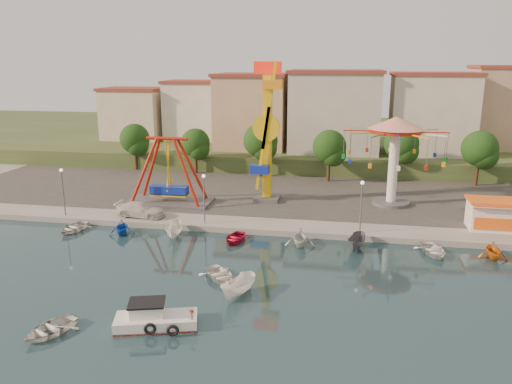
% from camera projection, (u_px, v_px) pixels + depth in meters
% --- Properties ---
extents(ground, '(200.00, 200.00, 0.00)m').
position_uv_depth(ground, '(258.00, 288.00, 38.88)').
color(ground, '#132F35').
rests_on(ground, ground).
extents(quay_deck, '(200.00, 100.00, 0.60)m').
position_uv_depth(quay_deck, '(313.00, 149.00, 97.77)').
color(quay_deck, '#9E998E').
rests_on(quay_deck, ground).
extents(asphalt_pad, '(90.00, 28.00, 0.01)m').
position_uv_depth(asphalt_pad, '(297.00, 187.00, 67.26)').
color(asphalt_pad, '#4C4944').
rests_on(asphalt_pad, quay_deck).
extents(hill_terrace, '(200.00, 60.00, 3.00)m').
position_uv_depth(hill_terrace, '(315.00, 140.00, 102.22)').
color(hill_terrace, '#384C26').
rests_on(hill_terrace, ground).
extents(pirate_ship_ride, '(10.00, 5.00, 8.00)m').
position_uv_depth(pirate_ship_ride, '(168.00, 172.00, 59.03)').
color(pirate_ship_ride, '#59595E').
rests_on(pirate_ship_ride, quay_deck).
extents(kamikaze_tower, '(3.43, 3.10, 16.50)m').
position_uv_depth(kamikaze_tower, '(268.00, 136.00, 58.85)').
color(kamikaze_tower, '#59595E').
rests_on(kamikaze_tower, quay_deck).
extents(wave_swinger, '(11.60, 11.60, 10.40)m').
position_uv_depth(wave_swinger, '(395.00, 141.00, 57.48)').
color(wave_swinger, '#59595E').
rests_on(wave_swinger, quay_deck).
extents(booth_left, '(5.40, 3.78, 3.08)m').
position_uv_depth(booth_left, '(495.00, 214.00, 50.30)').
color(booth_left, white).
rests_on(booth_left, quay_deck).
extents(lamp_post_0, '(0.14, 0.14, 5.00)m').
position_uv_depth(lamp_post_0, '(63.00, 193.00, 54.62)').
color(lamp_post_0, '#59595E').
rests_on(lamp_post_0, quay_deck).
extents(lamp_post_1, '(0.14, 0.14, 5.00)m').
position_uv_depth(lamp_post_1, '(204.00, 200.00, 51.84)').
color(lamp_post_1, '#59595E').
rests_on(lamp_post_1, quay_deck).
extents(lamp_post_2, '(0.14, 0.14, 5.00)m').
position_uv_depth(lamp_post_2, '(361.00, 208.00, 49.06)').
color(lamp_post_2, '#59595E').
rests_on(lamp_post_2, quay_deck).
extents(tree_0, '(4.60, 4.60, 7.19)m').
position_uv_depth(tree_0, '(135.00, 139.00, 77.16)').
color(tree_0, '#382314').
rests_on(tree_0, quay_deck).
extents(tree_1, '(4.35, 4.35, 6.80)m').
position_uv_depth(tree_1, '(195.00, 143.00, 74.80)').
color(tree_1, '#382314').
rests_on(tree_1, quay_deck).
extents(tree_2, '(5.02, 5.02, 7.85)m').
position_uv_depth(tree_2, '(261.00, 141.00, 72.47)').
color(tree_2, '#382314').
rests_on(tree_2, quay_deck).
extents(tree_3, '(4.68, 4.68, 7.32)m').
position_uv_depth(tree_3, '(329.00, 147.00, 69.45)').
color(tree_3, '#382314').
rests_on(tree_3, quay_deck).
extents(tree_4, '(4.86, 4.86, 7.60)m').
position_uv_depth(tree_4, '(402.00, 144.00, 70.51)').
color(tree_4, '#382314').
rests_on(tree_4, quay_deck).
extents(tree_5, '(4.83, 4.83, 7.54)m').
position_uv_depth(tree_5, '(480.00, 149.00, 67.06)').
color(tree_5, '#382314').
rests_on(tree_5, quay_deck).
extents(building_0, '(9.26, 9.53, 11.87)m').
position_uv_depth(building_0, '(115.00, 110.00, 86.20)').
color(building_0, beige).
rests_on(building_0, hill_terrace).
extents(building_1, '(12.33, 9.01, 8.63)m').
position_uv_depth(building_1, '(191.00, 117.00, 89.58)').
color(building_1, silver).
rests_on(building_1, hill_terrace).
extents(building_2, '(11.95, 9.28, 11.23)m').
position_uv_depth(building_2, '(264.00, 111.00, 87.52)').
color(building_2, tan).
rests_on(building_2, hill_terrace).
extents(building_3, '(12.59, 10.50, 9.20)m').
position_uv_depth(building_3, '(343.00, 120.00, 82.38)').
color(building_3, beige).
rests_on(building_3, hill_terrace).
extents(building_4, '(10.75, 9.23, 9.24)m').
position_uv_depth(building_4, '(425.00, 120.00, 83.28)').
color(building_4, beige).
rests_on(building_4, hill_terrace).
extents(cabin_motorboat, '(5.75, 3.46, 1.90)m').
position_uv_depth(cabin_motorboat, '(154.00, 320.00, 33.11)').
color(cabin_motorboat, white).
rests_on(cabin_motorboat, ground).
extents(rowboat_a, '(4.48, 4.66, 0.79)m').
position_uv_depth(rowboat_a, '(220.00, 275.00, 40.38)').
color(rowboat_a, white).
rests_on(rowboat_a, ground).
extents(rowboat_b, '(3.88, 4.46, 0.77)m').
position_uv_depth(rowboat_b, '(50.00, 328.00, 32.29)').
color(rowboat_b, white).
rests_on(rowboat_b, ground).
extents(skiff, '(2.88, 4.14, 1.50)m').
position_uv_depth(skiff, '(239.00, 287.00, 37.37)').
color(skiff, white).
rests_on(skiff, ground).
extents(van, '(5.55, 2.55, 1.57)m').
position_uv_depth(van, '(140.00, 210.00, 54.54)').
color(van, silver).
rests_on(van, quay_deck).
extents(moored_boat_0, '(3.27, 4.19, 0.79)m').
position_uv_depth(moored_boat_0, '(73.00, 227.00, 51.79)').
color(moored_boat_0, silver).
rests_on(moored_boat_0, ground).
extents(moored_boat_1, '(3.28, 3.55, 1.55)m').
position_uv_depth(moored_boat_1, '(122.00, 227.00, 50.75)').
color(moored_boat_1, blue).
rests_on(moored_boat_1, ground).
extents(moored_boat_2, '(2.14, 4.13, 1.52)m').
position_uv_depth(moored_boat_2, '(175.00, 230.00, 49.78)').
color(moored_boat_2, white).
rests_on(moored_boat_2, ground).
extents(moored_boat_3, '(2.95, 3.82, 0.73)m').
position_uv_depth(moored_boat_3, '(235.00, 238.00, 48.81)').
color(moored_boat_3, '#AC0D2C').
rests_on(moored_boat_3, ground).
extents(moored_boat_4, '(3.22, 3.62, 1.74)m').
position_uv_depth(moored_boat_4, '(300.00, 237.00, 47.57)').
color(moored_boat_4, silver).
rests_on(moored_boat_4, ground).
extents(moored_boat_5, '(2.16, 3.87, 1.41)m').
position_uv_depth(moored_boat_5, '(357.00, 242.00, 46.69)').
color(moored_boat_5, '#5B5B60').
rests_on(moored_boat_5, ground).
extents(moored_boat_6, '(3.63, 4.44, 0.80)m').
position_uv_depth(moored_boat_6, '(433.00, 250.00, 45.57)').
color(moored_boat_6, white).
rests_on(moored_boat_6, ground).
extents(moored_boat_7, '(2.67, 3.06, 1.55)m').
position_uv_depth(moored_boat_7, '(493.00, 250.00, 44.59)').
color(moored_boat_7, orange).
rests_on(moored_boat_7, ground).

